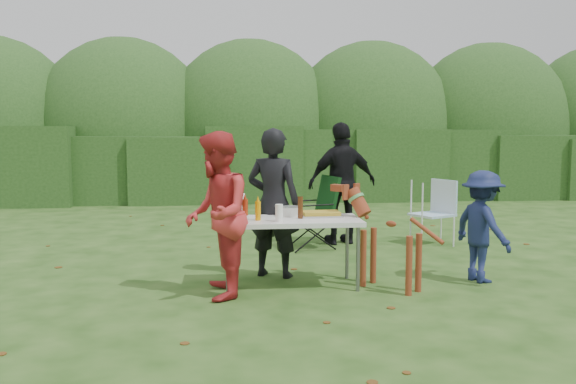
{
  "coord_description": "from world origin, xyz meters",
  "views": [
    {
      "loc": [
        -0.73,
        -6.24,
        1.71
      ],
      "look_at": [
        -0.01,
        0.47,
        1.0
      ],
      "focal_mm": 38.0,
      "sensor_mm": 36.0,
      "label": 1
    }
  ],
  "objects": [
    {
      "name": "lawn_chair",
      "position": [
        2.34,
        2.39,
        0.48
      ],
      "size": [
        0.76,
        0.76,
        0.96
      ],
      "primitive_type": null,
      "rotation": [
        0.0,
        0.0,
        3.6
      ],
      "color": "#579DCB",
      "rests_on": "ground"
    },
    {
      "name": "folding_table",
      "position": [
        -0.01,
        0.19,
        0.69
      ],
      "size": [
        1.5,
        0.7,
        0.74
      ],
      "color": "silver",
      "rests_on": "ground"
    },
    {
      "name": "food_tray",
      "position": [
        0.35,
        0.33,
        0.75
      ],
      "size": [
        0.45,
        0.3,
        0.02
      ],
      "primitive_type": "cube",
      "color": "#B7B7BA",
      "rests_on": "folding_table"
    },
    {
      "name": "dog",
      "position": [
        1.04,
        -0.03,
        0.53
      ],
      "size": [
        1.09,
        1.13,
        1.07
      ],
      "primitive_type": null,
      "rotation": [
        0.0,
        0.0,
        2.31
      ],
      "color": "brown",
      "rests_on": "ground"
    },
    {
      "name": "plate_stack",
      "position": [
        -0.59,
        0.13,
        0.77
      ],
      "size": [
        0.24,
        0.24,
        0.05
      ],
      "primitive_type": "cylinder",
      "color": "white",
      "rests_on": "folding_table"
    },
    {
      "name": "cup_stack",
      "position": [
        -0.15,
        0.02,
        0.83
      ],
      "size": [
        0.08,
        0.08,
        0.18
      ],
      "primitive_type": "cylinder",
      "color": "white",
      "rests_on": "folding_table"
    },
    {
      "name": "focaccia_bread",
      "position": [
        0.35,
        0.33,
        0.78
      ],
      "size": [
        0.4,
        0.26,
        0.04
      ],
      "primitive_type": "cube",
      "color": "gold",
      "rests_on": "food_tray"
    },
    {
      "name": "person_red_jacket",
      "position": [
        -0.79,
        -0.16,
        0.84
      ],
      "size": [
        0.64,
        0.82,
        1.68
      ],
      "primitive_type": "imported",
      "rotation": [
        0.0,
        0.0,
        -1.56
      ],
      "color": "red",
      "rests_on": "ground"
    },
    {
      "name": "child",
      "position": [
        2.13,
        0.17,
        0.62
      ],
      "size": [
        0.68,
        0.91,
        1.24
      ],
      "primitive_type": "imported",
      "rotation": [
        0.0,
        0.0,
        1.88
      ],
      "color": "#17214B",
      "rests_on": "ground"
    },
    {
      "name": "shrub_backdrop",
      "position": [
        0.0,
        9.6,
        1.6
      ],
      "size": [
        20.0,
        2.6,
        3.2
      ],
      "primitive_type": "ellipsoid",
      "color": "#3D6628",
      "rests_on": "ground"
    },
    {
      "name": "paper_towel_roll",
      "position": [
        -0.55,
        0.35,
        0.87
      ],
      "size": [
        0.12,
        0.12,
        0.26
      ],
      "primitive_type": "cylinder",
      "color": "white",
      "rests_on": "folding_table"
    },
    {
      "name": "ground",
      "position": [
        0.0,
        0.0,
        0.0
      ],
      "size": [
        80.0,
        80.0,
        0.0
      ],
      "primitive_type": "plane",
      "color": "#1E4211"
    },
    {
      "name": "hedge_row",
      "position": [
        0.0,
        8.0,
        0.85
      ],
      "size": [
        22.0,
        1.4,
        1.7
      ],
      "primitive_type": "cube",
      "color": "#23471C",
      "rests_on": "ground"
    },
    {
      "name": "ketchup_bottle",
      "position": [
        -0.5,
        0.17,
        0.85
      ],
      "size": [
        0.06,
        0.06,
        0.22
      ],
      "primitive_type": "cylinder",
      "color": "maroon",
      "rests_on": "folding_table"
    },
    {
      "name": "person_cook",
      "position": [
        -0.15,
        0.66,
        0.86
      ],
      "size": [
        0.74,
        0.63,
        1.71
      ],
      "primitive_type": "imported",
      "rotation": [
        0.0,
        0.0,
        2.72
      ],
      "color": "black",
      "rests_on": "ground"
    },
    {
      "name": "person_black_puffy",
      "position": [
        1.02,
        2.55,
        0.9
      ],
      "size": [
        1.12,
        0.66,
        1.8
      ],
      "primitive_type": "imported",
      "rotation": [
        0.0,
        0.0,
        3.37
      ],
      "color": "black",
      "rests_on": "ground"
    },
    {
      "name": "beer_bottle",
      "position": [
        0.1,
        0.2,
        0.86
      ],
      "size": [
        0.06,
        0.06,
        0.24
      ],
      "primitive_type": "cylinder",
      "color": "#47230F",
      "rests_on": "folding_table"
    },
    {
      "name": "mustard_bottle",
      "position": [
        -0.36,
        0.12,
        0.84
      ],
      "size": [
        0.06,
        0.06,
        0.2
      ],
      "primitive_type": "cylinder",
      "color": "#D79104",
      "rests_on": "folding_table"
    },
    {
      "name": "camping_chair",
      "position": [
        0.54,
        2.28,
        0.52
      ],
      "size": [
        0.8,
        0.8,
        1.04
      ],
      "primitive_type": null,
      "rotation": [
        0.0,
        0.0,
        3.42
      ],
      "color": "black",
      "rests_on": "ground"
    },
    {
      "name": "pasta_bowl",
      "position": [
        0.01,
        0.42,
        0.79
      ],
      "size": [
        0.26,
        0.26,
        0.1
      ],
      "primitive_type": "cylinder",
      "color": "silver",
      "rests_on": "folding_table"
    }
  ]
}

